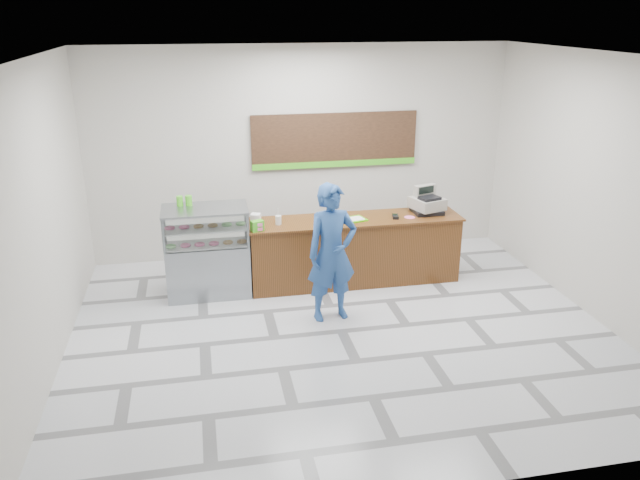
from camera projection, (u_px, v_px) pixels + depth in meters
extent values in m
plane|color=silver|center=(342.00, 331.00, 8.23)|extent=(7.00, 7.00, 0.00)
plane|color=beige|center=(302.00, 153.00, 10.39)|extent=(7.00, 0.00, 7.00)
plane|color=silver|center=(346.00, 56.00, 7.02)|extent=(7.00, 7.00, 0.00)
cube|color=brown|center=(354.00, 251.00, 9.59)|extent=(3.20, 0.70, 1.00)
cube|color=brown|center=(355.00, 219.00, 9.41)|extent=(3.26, 0.76, 0.03)
cube|color=gray|center=(208.00, 268.00, 9.22)|extent=(1.20, 0.70, 0.80)
cube|color=white|center=(206.00, 227.00, 8.99)|extent=(1.20, 0.70, 0.50)
cube|color=gray|center=(204.00, 209.00, 8.90)|extent=(1.22, 0.72, 0.03)
cube|color=silver|center=(207.00, 242.00, 9.07)|extent=(1.14, 0.64, 0.02)
cube|color=silver|center=(206.00, 226.00, 8.99)|extent=(1.14, 0.64, 0.02)
torus|color=#8FE37F|center=(171.00, 244.00, 8.87)|extent=(0.15, 0.15, 0.05)
torus|color=pink|center=(185.00, 243.00, 8.91)|extent=(0.15, 0.15, 0.05)
torus|color=pink|center=(200.00, 242.00, 8.95)|extent=(0.15, 0.15, 0.05)
torus|color=pink|center=(214.00, 241.00, 8.98)|extent=(0.15, 0.15, 0.05)
torus|color=#AE7D3C|center=(228.00, 240.00, 9.02)|extent=(0.15, 0.15, 0.05)
torus|color=#AE7D3C|center=(242.00, 239.00, 9.06)|extent=(0.15, 0.15, 0.05)
torus|color=pink|center=(170.00, 225.00, 8.93)|extent=(0.15, 0.15, 0.05)
torus|color=pink|center=(184.00, 224.00, 8.97)|extent=(0.15, 0.15, 0.05)
torus|color=#AE7D3C|center=(198.00, 223.00, 9.00)|extent=(0.15, 0.15, 0.05)
torus|color=#AE7D3C|center=(212.00, 222.00, 9.04)|extent=(0.15, 0.15, 0.05)
torus|color=#8FE37F|center=(226.00, 221.00, 9.08)|extent=(0.15, 0.15, 0.05)
torus|color=#8FE37F|center=(240.00, 221.00, 9.11)|extent=(0.15, 0.15, 0.05)
cube|color=black|center=(335.00, 140.00, 10.38)|extent=(2.80, 0.05, 0.90)
cube|color=#48C120|center=(335.00, 164.00, 10.49)|extent=(2.80, 0.02, 0.10)
cube|color=black|center=(427.00, 211.00, 9.67)|extent=(0.43, 0.43, 0.06)
cube|color=gray|center=(427.00, 203.00, 9.63)|extent=(0.55, 0.56, 0.17)
cube|color=black|center=(430.00, 198.00, 9.51)|extent=(0.35, 0.30, 0.04)
cube|color=gray|center=(425.00, 190.00, 9.69)|extent=(0.38, 0.21, 0.17)
cube|color=black|center=(426.00, 190.00, 9.63)|extent=(0.27, 0.10, 0.11)
cube|color=black|center=(395.00, 217.00, 9.43)|extent=(0.12, 0.19, 0.04)
cube|color=#54C206|center=(353.00, 220.00, 9.32)|extent=(0.45, 0.37, 0.02)
cube|color=white|center=(354.00, 219.00, 9.32)|extent=(0.32, 0.26, 0.00)
cube|color=white|center=(256.00, 218.00, 9.26)|extent=(0.17, 0.17, 0.12)
cylinder|color=silver|center=(278.00, 220.00, 9.12)|extent=(0.09, 0.09, 0.13)
cube|color=#48C120|center=(257.00, 226.00, 8.85)|extent=(0.20, 0.16, 0.15)
cylinder|color=pink|center=(410.00, 217.00, 9.45)|extent=(0.16, 0.16, 0.00)
cylinder|color=#48C120|center=(180.00, 201.00, 8.97)|extent=(0.09, 0.09, 0.14)
cylinder|color=#48C120|center=(189.00, 200.00, 8.99)|extent=(0.10, 0.10, 0.15)
imported|color=#264D8F|center=(332.00, 253.00, 8.30)|extent=(0.75, 0.55, 1.90)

